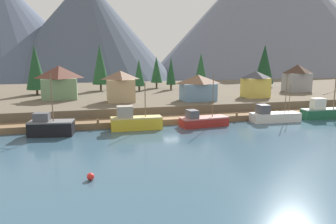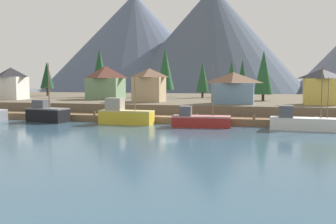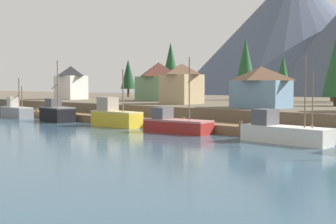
{
  "view_description": "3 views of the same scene",
  "coord_description": "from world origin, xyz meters",
  "px_view_note": "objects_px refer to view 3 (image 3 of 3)",
  "views": [
    {
      "loc": [
        -13.64,
        -49.6,
        11.46
      ],
      "look_at": [
        0.05,
        2.54,
        1.81
      ],
      "focal_mm": 33.7,
      "sensor_mm": 36.0,
      "label": 1
    },
    {
      "loc": [
        13.26,
        -51.12,
        6.22
      ],
      "look_at": [
        -0.52,
        1.19,
        1.66
      ],
      "focal_mm": 39.04,
      "sensor_mm": 36.0,
      "label": 2
    },
    {
      "loc": [
        39.88,
        -40.81,
        5.49
      ],
      "look_at": [
        -1.67,
        3.61,
        1.85
      ],
      "focal_mm": 49.91,
      "sensor_mm": 36.0,
      "label": 3
    }
  ],
  "objects_px": {
    "conifer_far_left": "(128,74)",
    "conifer_near_left": "(332,72)",
    "fishing_boat_yellow": "(115,116)",
    "fishing_boat_red": "(176,125)",
    "house_blue": "(261,87)",
    "conifer_mid_left": "(283,74)",
    "fishing_boat_black": "(57,113)",
    "house_tan": "(182,83)",
    "conifer_back_left": "(246,64)",
    "conifer_near_right": "(335,72)",
    "fishing_boat_white": "(284,132)",
    "conifer_centre": "(336,66)",
    "fishing_boat_grey": "(16,111)",
    "house_green": "(159,81)",
    "conifer_mid_right": "(171,68)",
    "house_white": "(71,82)"
  },
  "relations": [
    {
      "from": "conifer_near_left",
      "to": "conifer_centre",
      "type": "distance_m",
      "value": 17.18
    },
    {
      "from": "fishing_boat_white",
      "to": "conifer_centre",
      "type": "relative_size",
      "value": 0.92
    },
    {
      "from": "conifer_mid_right",
      "to": "conifer_mid_left",
      "type": "bearing_deg",
      "value": 4.34
    },
    {
      "from": "fishing_boat_white",
      "to": "conifer_mid_right",
      "type": "bearing_deg",
      "value": 147.63
    },
    {
      "from": "house_blue",
      "to": "conifer_mid_left",
      "type": "xyz_separation_m",
      "value": [
        -8.53,
        20.66,
        2.0
      ]
    },
    {
      "from": "fishing_boat_grey",
      "to": "house_tan",
      "type": "distance_m",
      "value": 28.12
    },
    {
      "from": "house_tan",
      "to": "conifer_far_left",
      "type": "relative_size",
      "value": 0.7
    },
    {
      "from": "fishing_boat_white",
      "to": "house_white",
      "type": "bearing_deg",
      "value": 167.9
    },
    {
      "from": "fishing_boat_grey",
      "to": "conifer_near_right",
      "type": "distance_m",
      "value": 52.09
    },
    {
      "from": "house_green",
      "to": "conifer_far_left",
      "type": "relative_size",
      "value": 0.83
    },
    {
      "from": "conifer_far_left",
      "to": "conifer_near_left",
      "type": "bearing_deg",
      "value": 6.13
    },
    {
      "from": "fishing_boat_red",
      "to": "house_white",
      "type": "bearing_deg",
      "value": 154.01
    },
    {
      "from": "fishing_boat_black",
      "to": "house_blue",
      "type": "xyz_separation_m",
      "value": [
        27.13,
        12.11,
        3.9
      ]
    },
    {
      "from": "fishing_boat_white",
      "to": "conifer_near_right",
      "type": "xyz_separation_m",
      "value": [
        -9.6,
        33.35,
        6.44
      ]
    },
    {
      "from": "fishing_boat_yellow",
      "to": "conifer_far_left",
      "type": "relative_size",
      "value": 0.92
    },
    {
      "from": "fishing_boat_red",
      "to": "house_tan",
      "type": "distance_m",
      "value": 19.09
    },
    {
      "from": "fishing_boat_grey",
      "to": "house_green",
      "type": "bearing_deg",
      "value": 68.08
    },
    {
      "from": "conifer_far_left",
      "to": "fishing_boat_grey",
      "type": "bearing_deg",
      "value": -73.66
    },
    {
      "from": "fishing_boat_red",
      "to": "conifer_back_left",
      "type": "height_order",
      "value": "conifer_back_left"
    },
    {
      "from": "conifer_back_left",
      "to": "conifer_near_right",
      "type": "bearing_deg",
      "value": -6.47
    },
    {
      "from": "fishing_boat_red",
      "to": "conifer_mid_right",
      "type": "distance_m",
      "value": 43.34
    },
    {
      "from": "fishing_boat_grey",
      "to": "house_tan",
      "type": "height_order",
      "value": "house_tan"
    },
    {
      "from": "fishing_boat_red",
      "to": "house_tan",
      "type": "relative_size",
      "value": 1.38
    },
    {
      "from": "house_blue",
      "to": "fishing_boat_white",
      "type": "bearing_deg",
      "value": -50.2
    },
    {
      "from": "fishing_boat_grey",
      "to": "conifer_mid_right",
      "type": "height_order",
      "value": "conifer_mid_right"
    },
    {
      "from": "fishing_boat_white",
      "to": "house_tan",
      "type": "xyz_separation_m",
      "value": [
        -25.14,
        14.04,
        4.6
      ]
    },
    {
      "from": "fishing_boat_black",
      "to": "house_green",
      "type": "distance_m",
      "value": 21.97
    },
    {
      "from": "fishing_boat_white",
      "to": "house_white",
      "type": "xyz_separation_m",
      "value": [
        -55.31,
        15.18,
        4.83
      ]
    },
    {
      "from": "fishing_boat_black",
      "to": "conifer_far_left",
      "type": "height_order",
      "value": "conifer_far_left"
    },
    {
      "from": "fishing_boat_black",
      "to": "conifer_centre",
      "type": "distance_m",
      "value": 40.11
    },
    {
      "from": "fishing_boat_white",
      "to": "conifer_back_left",
      "type": "bearing_deg",
      "value": 131.48
    },
    {
      "from": "house_blue",
      "to": "house_tan",
      "type": "bearing_deg",
      "value": 171.67
    },
    {
      "from": "fishing_boat_black",
      "to": "conifer_centre",
      "type": "relative_size",
      "value": 0.93
    },
    {
      "from": "fishing_boat_black",
      "to": "fishing_boat_yellow",
      "type": "relative_size",
      "value": 1.11
    },
    {
      "from": "fishing_boat_yellow",
      "to": "house_tan",
      "type": "bearing_deg",
      "value": 94.57
    },
    {
      "from": "fishing_boat_red",
      "to": "conifer_centre",
      "type": "relative_size",
      "value": 0.88
    },
    {
      "from": "fishing_boat_white",
      "to": "conifer_centre",
      "type": "height_order",
      "value": "conifer_centre"
    },
    {
      "from": "conifer_centre",
      "to": "conifer_near_right",
      "type": "bearing_deg",
      "value": 113.87
    },
    {
      "from": "fishing_boat_red",
      "to": "fishing_boat_grey",
      "type": "bearing_deg",
      "value": 174.02
    },
    {
      "from": "house_tan",
      "to": "conifer_near_left",
      "type": "distance_m",
      "value": 27.74
    },
    {
      "from": "fishing_boat_white",
      "to": "conifer_centre",
      "type": "xyz_separation_m",
      "value": [
        -5.06,
        23.08,
        6.91
      ]
    },
    {
      "from": "conifer_near_left",
      "to": "house_tan",
      "type": "bearing_deg",
      "value": -117.41
    },
    {
      "from": "house_tan",
      "to": "conifer_mid_right",
      "type": "bearing_deg",
      "value": 136.74
    },
    {
      "from": "fishing_boat_white",
      "to": "conifer_far_left",
      "type": "height_order",
      "value": "conifer_far_left"
    },
    {
      "from": "conifer_near_left",
      "to": "conifer_centre",
      "type": "height_order",
      "value": "conifer_centre"
    },
    {
      "from": "fishing_boat_yellow",
      "to": "fishing_boat_red",
      "type": "bearing_deg",
      "value": -0.38
    },
    {
      "from": "house_white",
      "to": "conifer_near_right",
      "type": "bearing_deg",
      "value": 21.68
    },
    {
      "from": "fishing_boat_black",
      "to": "conifer_near_right",
      "type": "xyz_separation_m",
      "value": [
        27.36,
        33.66,
        6.18
      ]
    },
    {
      "from": "conifer_near_right",
      "to": "conifer_mid_left",
      "type": "distance_m",
      "value": 8.81
    },
    {
      "from": "conifer_mid_left",
      "to": "conifer_centre",
      "type": "bearing_deg",
      "value": -35.2
    }
  ]
}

